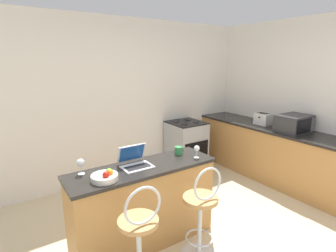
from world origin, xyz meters
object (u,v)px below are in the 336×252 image
at_px(bar_stool_near, 140,242).
at_px(microwave, 294,123).
at_px(fruit_bowl, 105,177).
at_px(wine_glass_tall, 81,163).
at_px(bar_stool_far, 201,217).
at_px(toaster, 263,119).
at_px(wine_glass_short, 197,149).
at_px(laptop, 135,161).
at_px(stove_range, 186,146).
at_px(mug_green, 179,150).

relative_size(bar_stool_near, microwave, 2.00).
relative_size(fruit_bowl, wine_glass_tall, 1.55).
distance_m(bar_stool_far, microwave, 2.34).
relative_size(toaster, wine_glass_short, 1.76).
xyz_separation_m(laptop, wine_glass_tall, (-0.52, 0.09, 0.06)).
xyz_separation_m(bar_stool_near, stove_range, (1.93, 1.90, -0.03)).
relative_size(bar_stool_near, stove_range, 1.13).
bearing_deg(mug_green, fruit_bowl, -168.79).
bearing_deg(toaster, bar_stool_near, -160.36).
height_order(toaster, stove_range, toaster).
bearing_deg(wine_glass_short, stove_range, 56.23).
relative_size(microwave, stove_range, 0.56).
relative_size(laptop, microwave, 0.61).
relative_size(bar_stool_near, mug_green, 9.83).
bearing_deg(bar_stool_far, stove_range, 56.31).
bearing_deg(laptop, stove_range, 37.94).
xyz_separation_m(bar_stool_far, toaster, (2.24, 1.04, 0.51)).
distance_m(bar_stool_near, microwave, 2.98).
xyz_separation_m(bar_stool_near, microwave, (2.89, 0.47, 0.54)).
relative_size(laptop, wine_glass_tall, 1.96).
xyz_separation_m(bar_stool_near, toaster, (2.90, 1.04, 0.51)).
distance_m(bar_stool_far, mug_green, 0.80).
distance_m(bar_stool_far, toaster, 2.52).
bearing_deg(toaster, mug_green, -168.86).
bearing_deg(mug_green, stove_range, 49.43).
bearing_deg(toaster, laptop, -170.65).
bearing_deg(bar_stool_far, toaster, 24.85).
bearing_deg(microwave, bar_stool_near, -170.72).
distance_m(microwave, mug_green, 2.05).
height_order(bar_stool_near, stove_range, bar_stool_near).
xyz_separation_m(bar_stool_near, wine_glass_tall, (-0.25, 0.70, 0.52)).
height_order(microwave, toaster, microwave).
xyz_separation_m(laptop, microwave, (2.62, -0.13, 0.08)).
xyz_separation_m(bar_stool_far, microwave, (2.22, 0.47, 0.54)).
bearing_deg(toaster, stove_range, 138.56).
relative_size(bar_stool_far, mug_green, 9.83).
height_order(laptop, stove_range, laptop).
bearing_deg(microwave, bar_stool_far, -168.01).
relative_size(bar_stool_far, laptop, 3.30).
relative_size(mug_green, wine_glass_short, 0.72).
relative_size(microwave, wine_glass_tall, 3.23).
height_order(fruit_bowl, wine_glass_tall, wine_glass_tall).
relative_size(toaster, mug_green, 2.45).
height_order(bar_stool_near, fruit_bowl, bar_stool_near).
bearing_deg(microwave, stove_range, 123.98).
bearing_deg(wine_glass_tall, stove_range, 28.82).
relative_size(fruit_bowl, mug_green, 2.36).
bearing_deg(bar_stool_near, mug_green, 36.70).
bearing_deg(bar_stool_near, stove_range, 44.49).
bearing_deg(mug_green, laptop, -177.17).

